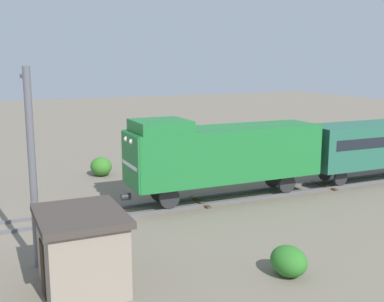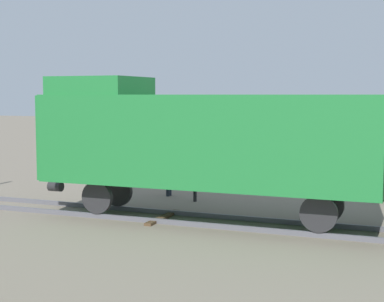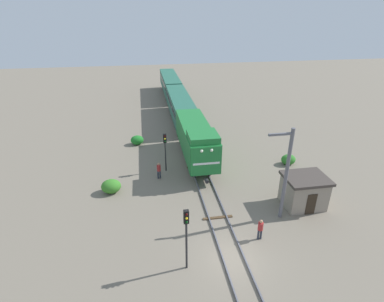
{
  "view_description": "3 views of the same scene",
  "coord_description": "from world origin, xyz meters",
  "px_view_note": "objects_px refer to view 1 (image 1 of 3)",
  "views": [
    {
      "loc": [
        23.31,
        1.95,
        7.82
      ],
      "look_at": [
        -1.5,
        13.16,
        2.67
      ],
      "focal_mm": 45.0,
      "sensor_mm": 36.0,
      "label": 1
    },
    {
      "loc": [
        17.71,
        21.02,
        4.15
      ],
      "look_at": [
        -0.79,
        13.7,
        2.25
      ],
      "focal_mm": 55.0,
      "sensor_mm": 36.0,
      "label": 2
    },
    {
      "loc": [
        -5.2,
        -14.38,
        15.17
      ],
      "look_at": [
        -0.56,
        13.52,
        1.67
      ],
      "focal_mm": 28.0,
      "sensor_mm": 36.0,
      "label": 3
    }
  ],
  "objects_px": {
    "relay_hut": "(82,250)",
    "locomotive": "(222,152)",
    "worker_by_signal": "(147,172)",
    "traffic_signal_mid": "(174,143)",
    "catenary_mast": "(32,163)"
  },
  "relations": [
    {
      "from": "worker_by_signal",
      "to": "relay_hut",
      "type": "height_order",
      "value": "relay_hut"
    },
    {
      "from": "locomotive",
      "to": "relay_hut",
      "type": "xyz_separation_m",
      "value": [
        7.5,
        -9.41,
        -1.38
      ]
    },
    {
      "from": "traffic_signal_mid",
      "to": "relay_hut",
      "type": "bearing_deg",
      "value": -35.83
    },
    {
      "from": "worker_by_signal",
      "to": "locomotive",
      "type": "bearing_deg",
      "value": -38.2
    },
    {
      "from": "locomotive",
      "to": "catenary_mast",
      "type": "xyz_separation_m",
      "value": [
        4.94,
        -10.62,
        1.28
      ]
    },
    {
      "from": "traffic_signal_mid",
      "to": "catenary_mast",
      "type": "xyz_separation_m",
      "value": [
        8.34,
        -9.08,
        1.22
      ]
    },
    {
      "from": "locomotive",
      "to": "worker_by_signal",
      "type": "xyz_separation_m",
      "value": [
        -4.2,
        -3.0,
        -1.78
      ]
    },
    {
      "from": "locomotive",
      "to": "traffic_signal_mid",
      "type": "distance_m",
      "value": 3.73
    },
    {
      "from": "traffic_signal_mid",
      "to": "worker_by_signal",
      "type": "height_order",
      "value": "traffic_signal_mid"
    },
    {
      "from": "worker_by_signal",
      "to": "catenary_mast",
      "type": "height_order",
      "value": "catenary_mast"
    },
    {
      "from": "worker_by_signal",
      "to": "relay_hut",
      "type": "distance_m",
      "value": 13.35
    },
    {
      "from": "worker_by_signal",
      "to": "relay_hut",
      "type": "relative_size",
      "value": 0.49
    },
    {
      "from": "traffic_signal_mid",
      "to": "locomotive",
      "type": "bearing_deg",
      "value": 24.38
    },
    {
      "from": "relay_hut",
      "to": "locomotive",
      "type": "bearing_deg",
      "value": 128.55
    },
    {
      "from": "catenary_mast",
      "to": "relay_hut",
      "type": "height_order",
      "value": "catenary_mast"
    }
  ]
}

